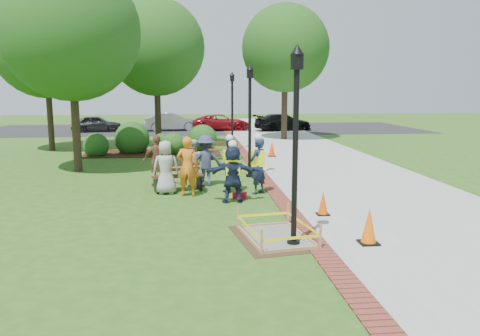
{
  "coord_description": "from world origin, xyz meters",
  "views": [
    {
      "loc": [
        -0.87,
        -12.59,
        3.36
      ],
      "look_at": [
        0.5,
        1.2,
        1.0
      ],
      "focal_mm": 35.0,
      "sensor_mm": 36.0,
      "label": 1
    }
  ],
  "objects": [
    {
      "name": "tree_left",
      "position": [
        -5.62,
        6.94,
        5.56
      ],
      "size": [
        5.46,
        5.46,
        8.3
      ],
      "color": "#3D2D1E",
      "rests_on": "ground"
    },
    {
      "name": "bench_far",
      "position": [
        0.59,
        9.69,
        0.26
      ],
      "size": [
        1.59,
        0.75,
        0.83
      ],
      "color": "brown",
      "rests_on": "ground"
    },
    {
      "name": "parked_car_b",
      "position": [
        -2.59,
        25.59,
        0.0
      ],
      "size": [
        2.76,
        5.12,
        1.59
      ],
      "primitive_type": "imported",
      "rotation": [
        0.0,
        0.0,
        1.7
      ],
      "color": "#949498",
      "rests_on": "ground"
    },
    {
      "name": "parked_car_a",
      "position": [
        -8.44,
        25.04,
        0.0
      ],
      "size": [
        2.42,
        4.5,
        1.4
      ],
      "primitive_type": "imported",
      "rotation": [
        0.0,
        0.0,
        1.7
      ],
      "color": "#28282A",
      "rests_on": "ground"
    },
    {
      "name": "casual_person_e",
      "position": [
        -0.47,
        3.47,
        0.89
      ],
      "size": [
        0.59,
        0.4,
        1.77
      ],
      "color": "#36395E",
      "rests_on": "ground"
    },
    {
      "name": "shrub_c",
      "position": [
        -1.92,
        11.57,
        0.0
      ],
      "size": [
        1.21,
        1.21,
        1.21
      ],
      "primitive_type": "sphere",
      "color": "#164A15",
      "rests_on": "ground"
    },
    {
      "name": "shrub_e",
      "position": [
        -2.65,
        13.04,
        0.0
      ],
      "size": [
        1.04,
        1.04,
        1.04
      ],
      "primitive_type": "sphere",
      "color": "#164A15",
      "rests_on": "ground"
    },
    {
      "name": "cone_back",
      "position": [
        2.54,
        -0.72,
        0.32
      ],
      "size": [
        0.34,
        0.34,
        0.67
      ],
      "color": "black",
      "rests_on": "ground"
    },
    {
      "name": "bench_near",
      "position": [
        -1.42,
        2.72,
        0.29
      ],
      "size": [
        1.74,
        0.93,
        0.9
      ],
      "color": "#582F1E",
      "rests_on": "ground"
    },
    {
      "name": "lamp_far",
      "position": [
        1.25,
        13.0,
        2.48
      ],
      "size": [
        0.28,
        0.28,
        4.26
      ],
      "color": "black",
      "rests_on": "ground"
    },
    {
      "name": "hivis_worker_a",
      "position": [
        0.26,
        0.99,
        0.93
      ],
      "size": [
        0.56,
        0.36,
        1.87
      ],
      "color": "#161F3B",
      "rests_on": "ground"
    },
    {
      "name": "lamp_mid",
      "position": [
        1.25,
        5.0,
        2.48
      ],
      "size": [
        0.28,
        0.28,
        4.26
      ],
      "color": "black",
      "rests_on": "ground"
    },
    {
      "name": "casual_person_b",
      "position": [
        -1.08,
        1.96,
        0.94
      ],
      "size": [
        0.67,
        0.5,
        1.89
      ],
      "color": "orange",
      "rests_on": "ground"
    },
    {
      "name": "cone_far",
      "position": [
        3.0,
        10.23,
        0.37
      ],
      "size": [
        0.39,
        0.39,
        0.77
      ],
      "color": "black",
      "rests_on": "ground"
    },
    {
      "name": "parking_lot",
      "position": [
        0.0,
        27.0,
        0.0
      ],
      "size": [
        36.0,
        12.0,
        0.01
      ],
      "primitive_type": "cube",
      "color": "black",
      "rests_on": "ground"
    },
    {
      "name": "shrub_b",
      "position": [
        -4.07,
        12.13,
        0.0
      ],
      "size": [
        1.81,
        1.81,
        1.81
      ],
      "primitive_type": "sphere",
      "color": "#164A15",
      "rests_on": "ground"
    },
    {
      "name": "sidewalk",
      "position": [
        5.0,
        10.0,
        0.01
      ],
      "size": [
        6.0,
        60.0,
        0.02
      ],
      "primitive_type": "cube",
      "color": "#9E9E99",
      "rests_on": "ground"
    },
    {
      "name": "tree_back",
      "position": [
        -2.91,
        14.89,
        5.65
      ],
      "size": [
        5.49,
        5.49,
        8.41
      ],
      "color": "#3D2D1E",
      "rests_on": "ground"
    },
    {
      "name": "wet_concrete_pad",
      "position": [
        0.95,
        -2.51,
        0.23
      ],
      "size": [
        2.06,
        2.55,
        0.55
      ],
      "color": "#47331E",
      "rests_on": "ground"
    },
    {
      "name": "parked_car_c",
      "position": [
        1.39,
        25.44,
        0.0
      ],
      "size": [
        1.93,
        4.33,
        1.4
      ],
      "primitive_type": "imported",
      "rotation": [
        0.0,
        0.0,
        1.58
      ],
      "color": "maroon",
      "rests_on": "ground"
    },
    {
      "name": "hivis_worker_c",
      "position": [
        0.28,
        2.44,
        0.94
      ],
      "size": [
        0.62,
        0.46,
        1.9
      ],
      "color": "#1B2F47",
      "rests_on": "ground"
    },
    {
      "name": "parked_car_d",
      "position": [
        6.32,
        24.6,
        0.0
      ],
      "size": [
        2.93,
        4.83,
        1.47
      ],
      "primitive_type": "imported",
      "rotation": [
        0.0,
        0.0,
        1.8
      ],
      "color": "black",
      "rests_on": "ground"
    },
    {
      "name": "shrub_d",
      "position": [
        -0.39,
        12.75,
        0.0
      ],
      "size": [
        1.56,
        1.56,
        1.56
      ],
      "primitive_type": "sphere",
      "color": "#164A15",
      "rests_on": "ground"
    },
    {
      "name": "cone_front",
      "position": [
        2.89,
        -3.13,
        0.4
      ],
      "size": [
        0.42,
        0.42,
        0.82
      ],
      "color": "black",
      "rests_on": "ground"
    },
    {
      "name": "tree_right",
      "position": [
        5.16,
        18.21,
        5.93
      ],
      "size": [
        5.69,
        5.69,
        8.79
      ],
      "color": "#3D2D1E",
      "rests_on": "ground"
    },
    {
      "name": "ground",
      "position": [
        0.0,
        0.0,
        0.0
      ],
      "size": [
        100.0,
        100.0,
        0.0
      ],
      "primitive_type": "plane",
      "color": "#285116",
      "rests_on": "ground"
    },
    {
      "name": "lamp_near",
      "position": [
        1.25,
        -3.0,
        2.48
      ],
      "size": [
        0.28,
        0.28,
        4.26
      ],
      "color": "black",
      "rests_on": "ground"
    },
    {
      "name": "shrub_a",
      "position": [
        -5.75,
        11.26,
        0.0
      ],
      "size": [
        1.27,
        1.27,
        1.27
      ],
      "primitive_type": "sphere",
      "color": "#164A15",
      "rests_on": "ground"
    },
    {
      "name": "mulch_bed",
      "position": [
        -3.0,
        12.0,
        0.02
      ],
      "size": [
        7.0,
        3.0,
        0.05
      ],
      "primitive_type": "cube",
      "color": "#381E0F",
      "rests_on": "ground"
    },
    {
      "name": "brick_edging",
      "position": [
        1.75,
        10.0,
        0.01
      ],
      "size": [
        0.5,
        60.0,
        0.03
      ],
      "primitive_type": "cube",
      "color": "maroon",
      "rests_on": "ground"
    },
    {
      "name": "hivis_worker_b",
      "position": [
        1.17,
        2.08,
        0.97
      ],
      "size": [
        0.67,
        0.67,
        1.96
      ],
      "color": "#1D2E4B",
      "rests_on": "ground"
    },
    {
      "name": "casual_person_d",
      "position": [
        -2.11,
        3.51,
        0.9
      ],
      "size": [
        0.65,
        0.51,
        1.8
      ],
      "color": "brown",
      "rests_on": "ground"
    },
    {
      "name": "tree_far",
      "position": [
        -8.63,
        13.84,
        5.6
      ],
      "size": [
        5.55,
        5.55,
        8.38
      ],
      "color": "#3D2D1E",
      "rests_on": "ground"
    },
    {
      "name": "casual_person_c",
      "position": [
        -0.93,
        3.51,
        0.82
      ],
      "size": [
        0.6,
        0.47,
        1.64
      ],
      "color": "silver",
      "rests_on": "ground"
    },
    {
      "name": "toolbox",
      "position": [
        0.51,
        1.45,
        0.1
      ],
      "size": [
        0.46,
        0.34,
        0.2
      ],
      "primitive_type": "cube",
      "rotation": [
        0.0,
        0.0,
        -0.32
      ],
      "color": "#A20C1F",
      "rests_on": "ground"
    },
    {
      "name": "casual_person_a",
      "position": [
        -1.78,
        2.34,
        0.87
      ],
      "size": [
        0.58,
        0.39,
        1.73
      ],
      "color": "#A0A0A0",
      "rests_on": "ground"
    }
  ]
}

